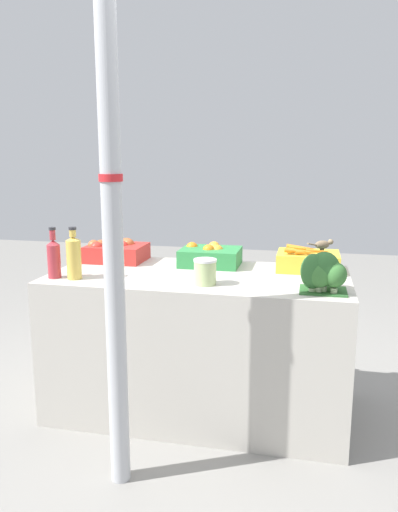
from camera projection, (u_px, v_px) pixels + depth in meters
ground_plane at (199, 407)px, 2.89m from camera, size 10.00×10.00×0.00m
market_table at (199, 342)px, 2.81m from camera, size 1.61×0.78×0.79m
support_pole at (112, 208)px, 2.01m from camera, size 0.10×0.10×2.44m
apple_crate at (116, 251)px, 3.06m from camera, size 0.34×0.28×0.13m
orange_crate at (210, 256)px, 2.94m from camera, size 0.34×0.28×0.13m
carrot_crate at (308, 260)px, 2.81m from camera, size 0.34×0.28×0.14m
broccoli_pile at (322, 272)px, 2.34m from camera, size 0.22×0.20×0.20m
juice_bottle_ruby at (54, 257)px, 2.62m from camera, size 0.07×0.07×0.27m
juice_bottle_golden at (74, 257)px, 2.60m from camera, size 0.08×0.08×0.27m
pickle_jar at (205, 272)px, 2.49m from camera, size 0.12×0.12×0.13m
sparrow_bird at (323, 244)px, 2.35m from camera, size 0.13×0.07×0.05m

